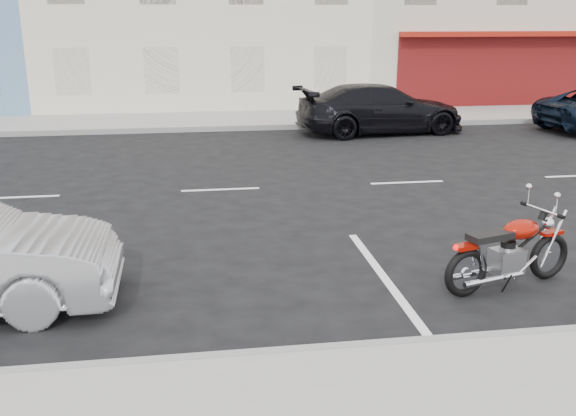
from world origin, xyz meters
The scene contains 5 objects.
ground centered at (0.00, 0.00, 0.00)m, with size 120.00×120.00×0.00m, color black.
sidewalk_far centered at (-5.00, 8.70, 0.07)m, with size 80.00×3.40×0.15m, color gray.
curb_far centered at (-5.00, 7.00, 0.08)m, with size 80.00×0.12×0.16m, color gray.
motorcycle centered at (2.21, -5.33, 0.47)m, with size 1.99×0.85×1.02m.
car_far centered at (3.13, 5.98, 0.74)m, with size 2.07×5.10×1.48m, color black.
Camera 1 is at (-2.50, -12.83, 3.44)m, focal length 40.00 mm.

